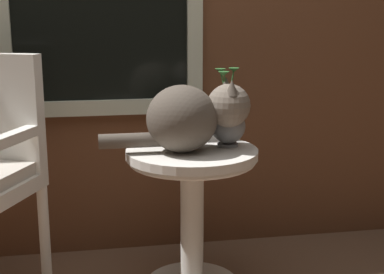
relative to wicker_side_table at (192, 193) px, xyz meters
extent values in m
cube|color=beige|center=(-0.34, 0.45, 0.29)|extent=(0.93, 0.03, 0.07)
cylinder|color=silver|center=(0.00, 0.00, -0.12)|extent=(0.10, 0.10, 0.55)
cylinder|color=silver|center=(0.00, 0.00, 0.17)|extent=(0.53, 0.53, 0.03)
torus|color=silver|center=(0.00, 0.00, 0.14)|extent=(0.51, 0.51, 0.02)
cylinder|color=silver|center=(-0.61, 0.11, -0.20)|extent=(0.04, 0.04, 0.46)
cube|color=silver|center=(-0.69, -0.07, 0.27)|extent=(0.22, 0.39, 0.04)
ellipsoid|color=brown|center=(-0.05, -0.03, 0.32)|extent=(0.28, 0.27, 0.26)
sphere|color=#76695D|center=(0.14, -0.03, 0.36)|extent=(0.17, 0.17, 0.17)
cone|color=brown|center=(0.14, -0.08, 0.44)|extent=(0.06, 0.06, 0.06)
cone|color=brown|center=(0.14, 0.02, 0.44)|extent=(0.06, 0.06, 0.06)
cylinder|color=brown|center=(-0.24, -0.03, 0.24)|extent=(0.25, 0.06, 0.06)
cylinder|color=gray|center=(0.15, 0.03, 0.19)|extent=(0.09, 0.09, 0.01)
ellipsoid|color=gray|center=(0.15, 0.03, 0.27)|extent=(0.14, 0.14, 0.14)
cylinder|color=gray|center=(0.15, 0.03, 0.34)|extent=(0.08, 0.08, 0.04)
torus|color=gray|center=(0.15, 0.03, 0.36)|extent=(0.10, 0.10, 0.02)
cylinder|color=#2D662D|center=(0.17, 0.03, 0.43)|extent=(0.03, 0.02, 0.13)
cone|color=#2D662D|center=(0.18, 0.04, 0.49)|extent=(0.04, 0.04, 0.02)
cylinder|color=#2D662D|center=(0.14, 0.05, 0.43)|extent=(0.03, 0.05, 0.13)
cone|color=#2D662D|center=(0.13, 0.07, 0.49)|extent=(0.04, 0.04, 0.02)
cylinder|color=#2D662D|center=(0.14, 0.02, 0.42)|extent=(0.03, 0.03, 0.12)
cone|color=#2D662D|center=(0.13, 0.01, 0.48)|extent=(0.04, 0.04, 0.02)
camera|label=1|loc=(-0.38, -2.15, 0.73)|focal=52.44mm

